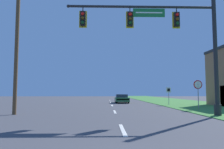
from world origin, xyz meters
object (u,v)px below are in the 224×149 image
at_px(signal_mast, 174,39).
at_px(utility_pole_near, 17,35).
at_px(car_ahead, 122,99).
at_px(route_sign_post, 169,92).
at_px(stop_sign, 198,88).

relative_size(signal_mast, utility_pole_near, 0.94).
distance_m(signal_mast, car_ahead, 17.93).
xyz_separation_m(route_sign_post, utility_pole_near, (-13.44, -10.33, 3.88)).
bearing_deg(route_sign_post, signal_mast, -103.95).
distance_m(stop_sign, route_sign_post, 6.61).
bearing_deg(utility_pole_near, signal_mast, -6.57).
xyz_separation_m(car_ahead, stop_sign, (5.77, -12.25, 1.26)).
xyz_separation_m(car_ahead, route_sign_post, (5.08, -5.69, 0.92)).
bearing_deg(car_ahead, stop_sign, -64.78).
relative_size(car_ahead, stop_sign, 1.80).
bearing_deg(signal_mast, route_sign_post, 76.05).
xyz_separation_m(signal_mast, car_ahead, (-2.21, 17.25, -4.36)).
height_order(stop_sign, utility_pole_near, utility_pole_near).
xyz_separation_m(signal_mast, route_sign_post, (2.87, 11.55, -3.43)).
bearing_deg(route_sign_post, utility_pole_near, -142.45).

